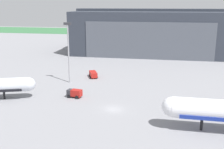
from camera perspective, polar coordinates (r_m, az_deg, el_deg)
ground_plane at (r=67.03m, az=0.27°, el=-7.21°), size 440.00×440.00×0.00m
grass_field_strip at (r=247.78m, az=7.93°, el=8.69°), size 440.00×56.00×0.08m
maintenance_hangar at (r=144.77m, az=8.01°, el=8.80°), size 76.48×39.41×22.22m
pushback_tractor at (r=75.39m, az=-7.78°, el=-3.82°), size 4.24×2.86×2.21m
stair_truck at (r=95.01m, az=-3.92°, el=0.08°), size 4.01×5.60×1.98m
apron_light_mast at (r=87.71m, az=-9.04°, el=5.45°), size 2.40×0.50×19.19m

